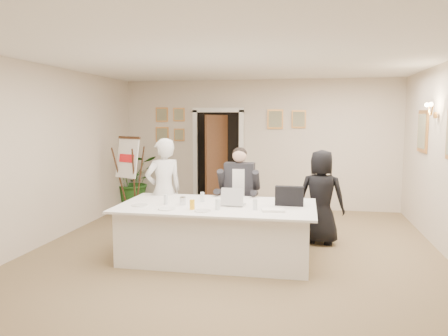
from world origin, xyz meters
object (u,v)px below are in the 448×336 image
standing_man (164,191)px  standing_woman (321,197)px  conference_table (217,231)px  laptop_bag (289,196)px  laptop (234,195)px  flip_chart (131,181)px  oj_glass (192,205)px  paper_stack (273,210)px  potted_palm (134,180)px  steel_jug (183,201)px  seated_man (239,193)px

standing_man → standing_woman: size_ratio=1.12×
standing_man → conference_table: bearing=106.5°
laptop_bag → laptop: bearing=-171.0°
conference_table → flip_chart: 3.14m
standing_man → oj_glass: (0.74, -1.03, 0.01)m
flip_chart → oj_glass: 3.24m
paper_stack → oj_glass: 1.06m
potted_palm → paper_stack: 4.98m
conference_table → paper_stack: 0.94m
potted_palm → laptop: 4.39m
potted_palm → oj_glass: potted_palm is taller
flip_chart → steel_jug: 2.90m
laptop → paper_stack: (0.57, -0.29, -0.12)m
flip_chart → oj_glass: flip_chart is taller
flip_chart → oj_glass: size_ratio=12.14×
standing_woman → flip_chart: bearing=-7.2°
steel_jug → standing_man: bearing=125.1°
laptop_bag → paper_stack: laptop_bag is taller
standing_man → steel_jug: 0.92m
standing_woman → laptop: size_ratio=4.34×
laptop → conference_table: bearing=-172.1°
flip_chart → laptop: 3.28m
seated_man → oj_glass: size_ratio=11.74×
seated_man → oj_glass: (-0.41, -1.43, 0.08)m
standing_woman → oj_glass: (-1.71, -1.43, 0.10)m
flip_chart → laptop_bag: size_ratio=4.08×
flip_chart → standing_woman: bearing=-17.9°
laptop → paper_stack: 0.65m
standing_man → potted_palm: 3.16m
conference_table → steel_jug: size_ratio=24.70×
seated_man → potted_palm: 3.60m
flip_chart → potted_palm: flip_chart is taller
steel_jug → laptop_bag: bearing=8.3°
conference_table → potted_palm: size_ratio=2.37×
laptop_bag → oj_glass: 1.34m
flip_chart → potted_palm: size_ratio=1.38×
oj_glass → potted_palm: bearing=122.2°
standing_woman → oj_glass: size_ratio=11.46×
laptop → laptop_bag: (0.76, 0.10, -0.00)m
seated_man → flip_chart: 2.62m
seated_man → laptop_bag: seated_man is taller
conference_table → laptop: (0.23, 0.01, 0.52)m
standing_man → paper_stack: (1.79, -0.92, -0.04)m
laptop_bag → standing_man: bearing=166.6°
standing_woman → laptop_bag: (-0.46, -0.94, 0.17)m
laptop → paper_stack: size_ratio=1.19×
laptop → steel_jug: 0.71m
standing_man → paper_stack: size_ratio=5.78×
potted_palm → steel_jug: size_ratio=10.40×
standing_woman → steel_jug: 2.24m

